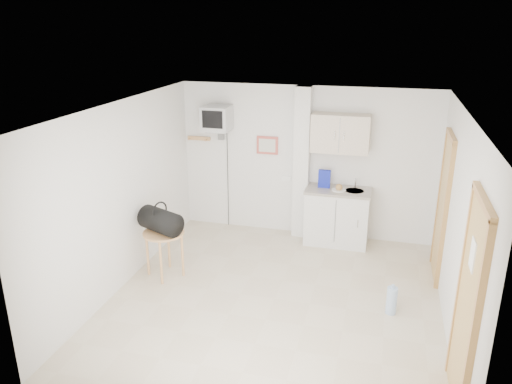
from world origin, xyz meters
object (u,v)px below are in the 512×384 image
(crt_television, at_px, (217,119))
(round_table, at_px, (164,238))
(duffel_bag, at_px, (161,221))
(water_bottle, at_px, (392,300))

(crt_television, relative_size, round_table, 3.19)
(crt_television, height_order, round_table, crt_television)
(duffel_bag, xyz_separation_m, water_bottle, (3.16, -0.18, -0.66))
(crt_television, relative_size, water_bottle, 5.41)
(duffel_bag, relative_size, water_bottle, 1.73)
(round_table, relative_size, water_bottle, 1.70)
(crt_television, xyz_separation_m, round_table, (-0.20, -1.79, -1.36))
(round_table, xyz_separation_m, water_bottle, (3.13, -0.18, -0.40))
(crt_television, distance_m, round_table, 2.26)
(duffel_bag, distance_m, water_bottle, 3.23)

